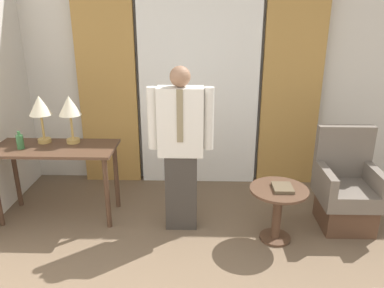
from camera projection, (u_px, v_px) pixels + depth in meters
name	position (u px, v px, depth m)	size (l,w,h in m)	color
wall_back	(199.00, 74.00, 4.52)	(10.00, 0.06, 2.70)	silver
curtain_sheer_center	(199.00, 81.00, 4.42)	(1.41, 0.06, 2.58)	white
curtain_drape_left	(107.00, 80.00, 4.45)	(0.69, 0.06, 2.58)	#B28442
curtain_drape_right	(292.00, 81.00, 4.39)	(0.69, 0.06, 2.58)	#B28442
desk	(56.00, 158.00, 3.80)	(1.23, 0.54, 0.78)	#4C3323
table_lamp_left	(40.00, 108.00, 3.77)	(0.22, 0.22, 0.49)	tan
table_lamp_right	(70.00, 108.00, 3.76)	(0.22, 0.22, 0.49)	tan
bottle_by_lamp	(20.00, 141.00, 3.69)	(0.07, 0.07, 0.18)	#336638
person	(181.00, 145.00, 3.53)	(0.61, 0.20, 1.62)	#38332D
armchair	(346.00, 192.00, 3.75)	(0.56, 0.58, 0.99)	#4C3323
side_table	(278.00, 205.00, 3.49)	(0.54, 0.54, 0.54)	#4C3323
book	(283.00, 188.00, 3.41)	(0.18, 0.21, 0.03)	brown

